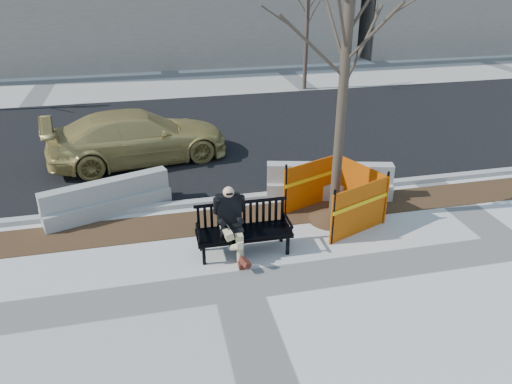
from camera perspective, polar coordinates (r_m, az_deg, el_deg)
ground at (r=9.62m, az=-2.26°, el=-10.89°), size 120.00×120.00×0.00m
mulch_strip at (r=11.78m, az=-4.63°, el=-3.39°), size 40.00×1.20×0.02m
asphalt_street at (r=17.41m, az=-7.73°, el=6.47°), size 60.00×10.40×0.01m
curb at (r=12.58m, az=-5.30°, el=-1.09°), size 60.00×0.25×0.12m
bench at (r=10.58m, az=-1.40°, el=-7.05°), size 2.06×0.76×1.09m
seated_man at (r=10.59m, az=-2.96°, el=-7.06°), size 0.65×1.08×1.50m
tree_fence at (r=12.00m, az=8.99°, el=-3.07°), size 3.47×3.47×6.65m
sedan at (r=15.60m, az=-13.32°, el=3.60°), size 5.70×3.09×1.57m
jersey_barrier_left at (r=12.64m, az=-16.81°, el=-2.37°), size 3.13×1.58×0.89m
jersey_barrier_right at (r=13.07m, az=8.43°, el=-0.47°), size 3.32×1.43×0.93m
far_tree_right at (r=23.88m, az=5.67°, el=11.96°), size 2.09×2.09×5.64m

